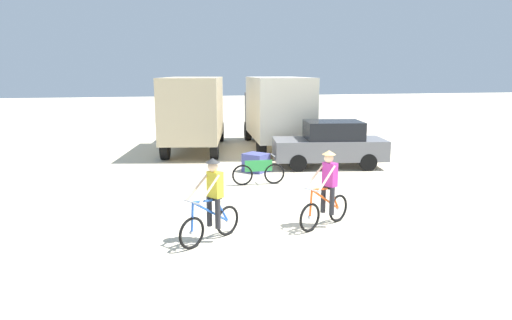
{
  "coord_description": "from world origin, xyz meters",
  "views": [
    {
      "loc": [
        -2.97,
        -8.52,
        3.6
      ],
      "look_at": [
        -0.16,
        3.98,
        1.1
      ],
      "focal_mm": 31.86,
      "sensor_mm": 36.0,
      "label": 1
    }
  ],
  "objects_px": {
    "cyclist_cowboy_hat": "(327,191)",
    "bicycle_spare": "(259,173)",
    "sedan_parked": "(330,144)",
    "supply_crate": "(256,163)",
    "cyclist_orange_shirt": "(212,203)",
    "box_truck_cream_rv": "(276,109)",
    "box_truck_tan_camper": "(195,110)"
  },
  "relations": [
    {
      "from": "cyclist_cowboy_hat",
      "to": "bicycle_spare",
      "type": "relative_size",
      "value": 1.05
    },
    {
      "from": "sedan_parked",
      "to": "supply_crate",
      "type": "bearing_deg",
      "value": -175.92
    },
    {
      "from": "cyclist_orange_shirt",
      "to": "sedan_parked",
      "type": "bearing_deg",
      "value": 51.57
    },
    {
      "from": "box_truck_cream_rv",
      "to": "cyclist_cowboy_hat",
      "type": "height_order",
      "value": "box_truck_cream_rv"
    },
    {
      "from": "supply_crate",
      "to": "box_truck_tan_camper",
      "type": "bearing_deg",
      "value": 108.63
    },
    {
      "from": "supply_crate",
      "to": "bicycle_spare",
      "type": "bearing_deg",
      "value": -100.12
    },
    {
      "from": "box_truck_cream_rv",
      "to": "supply_crate",
      "type": "distance_m",
      "value": 5.45
    },
    {
      "from": "box_truck_tan_camper",
      "to": "bicycle_spare",
      "type": "xyz_separation_m",
      "value": [
        1.39,
        -7.07,
        -1.48
      ]
    },
    {
      "from": "box_truck_cream_rv",
      "to": "cyclist_cowboy_hat",
      "type": "bearing_deg",
      "value": -98.98
    },
    {
      "from": "cyclist_orange_shirt",
      "to": "bicycle_spare",
      "type": "bearing_deg",
      "value": 65.73
    },
    {
      "from": "bicycle_spare",
      "to": "supply_crate",
      "type": "distance_m",
      "value": 1.97
    },
    {
      "from": "box_truck_tan_camper",
      "to": "box_truck_cream_rv",
      "type": "height_order",
      "value": "same"
    },
    {
      "from": "box_truck_cream_rv",
      "to": "supply_crate",
      "type": "bearing_deg",
      "value": -113.02
    },
    {
      "from": "bicycle_spare",
      "to": "supply_crate",
      "type": "relative_size",
      "value": 2.13
    },
    {
      "from": "box_truck_cream_rv",
      "to": "cyclist_cowboy_hat",
      "type": "distance_m",
      "value": 11.2
    },
    {
      "from": "bicycle_spare",
      "to": "supply_crate",
      "type": "height_order",
      "value": "bicycle_spare"
    },
    {
      "from": "box_truck_cream_rv",
      "to": "box_truck_tan_camper",
      "type": "bearing_deg",
      "value": 175.15
    },
    {
      "from": "box_truck_tan_camper",
      "to": "cyclist_cowboy_hat",
      "type": "distance_m",
      "value": 11.56
    },
    {
      "from": "box_truck_tan_camper",
      "to": "cyclist_orange_shirt",
      "type": "distance_m",
      "value": 11.77
    },
    {
      "from": "box_truck_cream_rv",
      "to": "cyclist_orange_shirt",
      "type": "xyz_separation_m",
      "value": [
        -4.48,
        -11.39,
        -1.03
      ]
    },
    {
      "from": "box_truck_tan_camper",
      "to": "supply_crate",
      "type": "xyz_separation_m",
      "value": [
        1.73,
        -5.13,
        -1.54
      ]
    },
    {
      "from": "sedan_parked",
      "to": "cyclist_cowboy_hat",
      "type": "height_order",
      "value": "cyclist_cowboy_hat"
    },
    {
      "from": "cyclist_orange_shirt",
      "to": "box_truck_tan_camper",
      "type": "bearing_deg",
      "value": 86.55
    },
    {
      "from": "cyclist_cowboy_hat",
      "to": "cyclist_orange_shirt",
      "type": "bearing_deg",
      "value": -172.26
    },
    {
      "from": "box_truck_cream_rv",
      "to": "cyclist_orange_shirt",
      "type": "relative_size",
      "value": 3.81
    },
    {
      "from": "cyclist_orange_shirt",
      "to": "bicycle_spare",
      "type": "height_order",
      "value": "cyclist_orange_shirt"
    },
    {
      "from": "supply_crate",
      "to": "box_truck_cream_rv",
      "type": "bearing_deg",
      "value": 66.98
    },
    {
      "from": "box_truck_tan_camper",
      "to": "cyclist_orange_shirt",
      "type": "height_order",
      "value": "box_truck_tan_camper"
    },
    {
      "from": "box_truck_tan_camper",
      "to": "box_truck_cream_rv",
      "type": "bearing_deg",
      "value": -4.85
    },
    {
      "from": "cyclist_cowboy_hat",
      "to": "bicycle_spare",
      "type": "bearing_deg",
      "value": 98.66
    },
    {
      "from": "box_truck_tan_camper",
      "to": "supply_crate",
      "type": "distance_m",
      "value": 5.63
    },
    {
      "from": "bicycle_spare",
      "to": "cyclist_cowboy_hat",
      "type": "bearing_deg",
      "value": -81.34
    }
  ]
}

